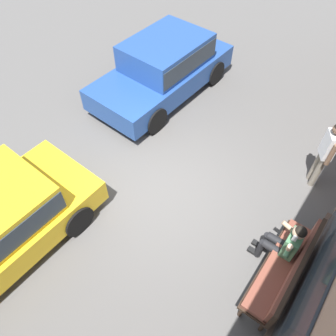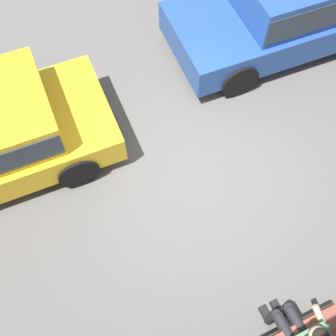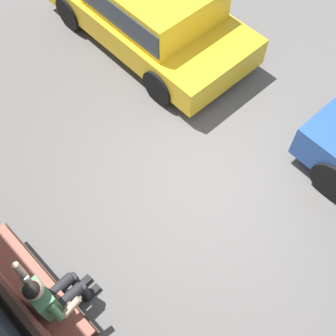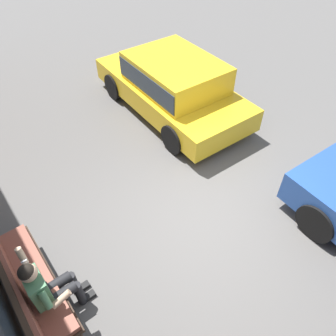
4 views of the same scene
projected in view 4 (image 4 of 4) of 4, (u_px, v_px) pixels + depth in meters
name	position (u px, v px, depth m)	size (l,w,h in m)	color
ground_plane	(199.00, 218.00, 5.90)	(60.00, 60.00, 0.00)	#565451
bench	(24.00, 282.00, 4.42)	(1.99, 0.55, 1.02)	#332319
person_on_phone	(48.00, 287.00, 4.24)	(0.73, 0.74, 1.35)	black
parked_car_mid	(173.00, 84.00, 7.71)	(4.24, 2.06, 1.40)	gold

